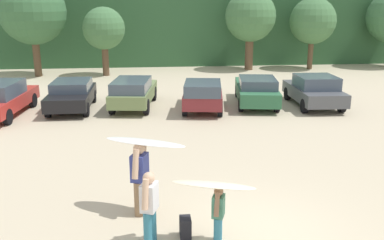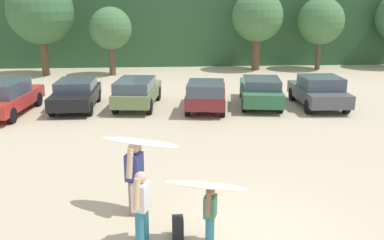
{
  "view_description": "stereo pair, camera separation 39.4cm",
  "coord_description": "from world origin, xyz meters",
  "px_view_note": "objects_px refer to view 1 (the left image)",
  "views": [
    {
      "loc": [
        -2.29,
        -8.11,
        4.9
      ],
      "look_at": [
        -0.85,
        5.71,
        1.02
      ],
      "focal_mm": 39.43,
      "sensor_mm": 36.0,
      "label": 1
    },
    {
      "loc": [
        -1.9,
        -8.15,
        4.9
      ],
      "look_at": [
        -0.85,
        5.71,
        1.02
      ],
      "focal_mm": 39.43,
      "sensor_mm": 36.0,
      "label": 2
    }
  ],
  "objects_px": {
    "parked_car_black": "(72,94)",
    "backpack_dropped": "(185,227)",
    "person_child": "(218,211)",
    "surfboard_cream": "(213,185)",
    "parked_car_dark_gray": "(314,90)",
    "parked_car_olive_green": "(133,92)",
    "parked_car_forest_green": "(256,90)",
    "parked_car_red": "(1,98)",
    "surfboard_white": "(145,142)",
    "person_companion": "(149,204)",
    "parked_car_maroon": "(203,94)",
    "person_adult": "(140,174)"
  },
  "relations": [
    {
      "from": "parked_car_black",
      "to": "backpack_dropped",
      "type": "bearing_deg",
      "value": -160.26
    },
    {
      "from": "person_child",
      "to": "surfboard_cream",
      "type": "bearing_deg",
      "value": 22.32
    },
    {
      "from": "parked_car_black",
      "to": "parked_car_dark_gray",
      "type": "height_order",
      "value": "parked_car_dark_gray"
    },
    {
      "from": "parked_car_olive_green",
      "to": "parked_car_dark_gray",
      "type": "bearing_deg",
      "value": -86.07
    },
    {
      "from": "parked_car_forest_green",
      "to": "parked_car_dark_gray",
      "type": "relative_size",
      "value": 1.17
    },
    {
      "from": "backpack_dropped",
      "to": "parked_car_dark_gray",
      "type": "bearing_deg",
      "value": 57.12
    },
    {
      "from": "parked_car_dark_gray",
      "to": "parked_car_red",
      "type": "bearing_deg",
      "value": 93.6
    },
    {
      "from": "parked_car_olive_green",
      "to": "surfboard_white",
      "type": "relative_size",
      "value": 2.21
    },
    {
      "from": "person_child",
      "to": "surfboard_cream",
      "type": "distance_m",
      "value": 0.62
    },
    {
      "from": "person_child",
      "to": "backpack_dropped",
      "type": "height_order",
      "value": "person_child"
    },
    {
      "from": "person_child",
      "to": "person_companion",
      "type": "distance_m",
      "value": 1.44
    },
    {
      "from": "parked_car_maroon",
      "to": "surfboard_cream",
      "type": "relative_size",
      "value": 2.36
    },
    {
      "from": "parked_car_olive_green",
      "to": "surfboard_cream",
      "type": "bearing_deg",
      "value": -163.07
    },
    {
      "from": "person_child",
      "to": "backpack_dropped",
      "type": "xyz_separation_m",
      "value": [
        -0.66,
        0.28,
        -0.49
      ]
    },
    {
      "from": "parked_car_dark_gray",
      "to": "person_adult",
      "type": "height_order",
      "value": "person_adult"
    },
    {
      "from": "parked_car_dark_gray",
      "to": "person_child",
      "type": "bearing_deg",
      "value": 152.42
    },
    {
      "from": "parked_car_red",
      "to": "surfboard_cream",
      "type": "height_order",
      "value": "parked_car_red"
    },
    {
      "from": "parked_car_dark_gray",
      "to": "surfboard_cream",
      "type": "bearing_deg",
      "value": 152.01
    },
    {
      "from": "parked_car_maroon",
      "to": "backpack_dropped",
      "type": "xyz_separation_m",
      "value": [
        -1.81,
        -11.03,
        -0.57
      ]
    },
    {
      "from": "person_child",
      "to": "surfboard_cream",
      "type": "height_order",
      "value": "surfboard_cream"
    },
    {
      "from": "parked_car_forest_green",
      "to": "person_adult",
      "type": "xyz_separation_m",
      "value": [
        -5.56,
        -10.69,
        0.25
      ]
    },
    {
      "from": "parked_car_maroon",
      "to": "person_child",
      "type": "xyz_separation_m",
      "value": [
        -1.15,
        -11.31,
        -0.08
      ]
    },
    {
      "from": "parked_car_black",
      "to": "surfboard_white",
      "type": "relative_size",
      "value": 2.03
    },
    {
      "from": "parked_car_forest_green",
      "to": "surfboard_cream",
      "type": "distance_m",
      "value": 12.86
    },
    {
      "from": "person_child",
      "to": "person_companion",
      "type": "xyz_separation_m",
      "value": [
        -1.42,
        0.12,
        0.19
      ]
    },
    {
      "from": "backpack_dropped",
      "to": "surfboard_white",
      "type": "bearing_deg",
      "value": 122.03
    },
    {
      "from": "backpack_dropped",
      "to": "parked_car_olive_green",
      "type": "bearing_deg",
      "value": 96.91
    },
    {
      "from": "parked_car_red",
      "to": "person_companion",
      "type": "relative_size",
      "value": 3.04
    },
    {
      "from": "parked_car_red",
      "to": "parked_car_olive_green",
      "type": "distance_m",
      "value": 5.87
    },
    {
      "from": "parked_car_maroon",
      "to": "backpack_dropped",
      "type": "bearing_deg",
      "value": 179.11
    },
    {
      "from": "parked_car_maroon",
      "to": "person_child",
      "type": "bearing_deg",
      "value": -177.35
    },
    {
      "from": "person_adult",
      "to": "backpack_dropped",
      "type": "height_order",
      "value": "person_adult"
    },
    {
      "from": "person_companion",
      "to": "parked_car_black",
      "type": "bearing_deg",
      "value": -53.52
    },
    {
      "from": "parked_car_forest_green",
      "to": "surfboard_cream",
      "type": "bearing_deg",
      "value": 170.63
    },
    {
      "from": "parked_car_forest_green",
      "to": "person_companion",
      "type": "distance_m",
      "value": 13.2
    },
    {
      "from": "person_child",
      "to": "parked_car_dark_gray",
      "type": "bearing_deg",
      "value": -99.87
    },
    {
      "from": "parked_car_dark_gray",
      "to": "backpack_dropped",
      "type": "relative_size",
      "value": 9.49
    },
    {
      "from": "parked_car_dark_gray",
      "to": "parked_car_maroon",
      "type": "bearing_deg",
      "value": 95.3
    },
    {
      "from": "parked_car_olive_green",
      "to": "surfboard_cream",
      "type": "xyz_separation_m",
      "value": [
        1.99,
        -12.17,
        0.53
      ]
    },
    {
      "from": "parked_car_maroon",
      "to": "person_companion",
      "type": "relative_size",
      "value": 2.67
    },
    {
      "from": "surfboard_cream",
      "to": "parked_car_maroon",
      "type": "bearing_deg",
      "value": -78.02
    },
    {
      "from": "parked_car_maroon",
      "to": "person_companion",
      "type": "xyz_separation_m",
      "value": [
        -2.57,
        -11.18,
        0.11
      ]
    },
    {
      "from": "parked_car_red",
      "to": "parked_car_maroon",
      "type": "bearing_deg",
      "value": -85.24
    },
    {
      "from": "parked_car_maroon",
      "to": "person_child",
      "type": "relative_size",
      "value": 3.36
    },
    {
      "from": "parked_car_dark_gray",
      "to": "surfboard_cream",
      "type": "xyz_separation_m",
      "value": [
        -6.77,
        -11.61,
        0.54
      ]
    },
    {
      "from": "parked_car_maroon",
      "to": "parked_car_red",
      "type": "bearing_deg",
      "value": 98.75
    },
    {
      "from": "surfboard_white",
      "to": "parked_car_red",
      "type": "bearing_deg",
      "value": -30.82
    },
    {
      "from": "parked_car_olive_green",
      "to": "parked_car_maroon",
      "type": "xyz_separation_m",
      "value": [
        3.25,
        -0.86,
        -0.0
      ]
    },
    {
      "from": "parked_car_forest_green",
      "to": "backpack_dropped",
      "type": "relative_size",
      "value": 11.06
    },
    {
      "from": "person_companion",
      "to": "backpack_dropped",
      "type": "xyz_separation_m",
      "value": [
        0.76,
        0.16,
        -0.68
      ]
    }
  ]
}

